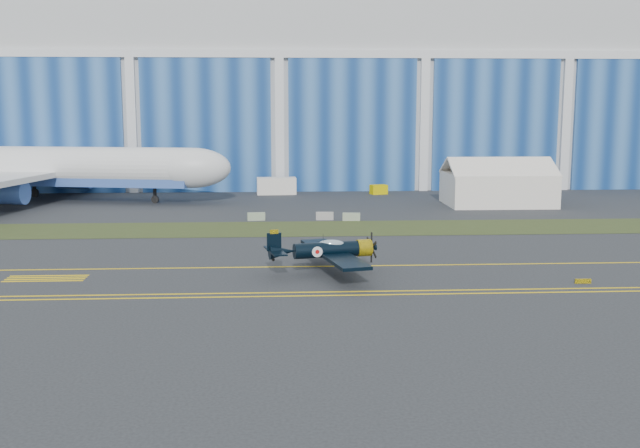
{
  "coord_description": "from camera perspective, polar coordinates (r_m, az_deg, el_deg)",
  "views": [
    {
      "loc": [
        -0.4,
        -64.5,
        12.93
      ],
      "look_at": [
        3.34,
        1.16,
        2.52
      ],
      "focal_mm": 42.0,
      "sensor_mm": 36.0,
      "label": 1
    }
  ],
  "objects": [
    {
      "name": "tent",
      "position": [
        101.2,
        13.4,
        3.22
      ],
      "size": [
        13.78,
        10.15,
        6.36
      ],
      "rotation": [
        0.0,
        0.0,
        -0.01
      ],
      "color": "white",
      "rests_on": "ground"
    },
    {
      "name": "guard_board_right",
      "position": [
        58.49,
        19.4,
        -4.13
      ],
      "size": [
        1.2,
        0.15,
        0.35
      ],
      "primitive_type": "cube",
      "color": "yellow",
      "rests_on": "ground"
    },
    {
      "name": "shipping_container",
      "position": [
        110.71,
        -3.34,
        2.91
      ],
      "size": [
        5.86,
        2.62,
        2.48
      ],
      "primitive_type": "cube",
      "rotation": [
        0.0,
        0.0,
        0.06
      ],
      "color": "white",
      "rests_on": "ground"
    },
    {
      "name": "ground",
      "position": [
        65.78,
        -2.85,
        -2.36
      ],
      "size": [
        260.0,
        260.0,
        0.0
      ],
      "primitive_type": "plane",
      "color": "#2F3135",
      "rests_on": "ground"
    },
    {
      "name": "taxiway_centreline",
      "position": [
        60.89,
        -2.82,
        -3.27
      ],
      "size": [
        200.0,
        0.2,
        0.02
      ],
      "primitive_type": "cube",
      "color": "yellow",
      "rests_on": "ground"
    },
    {
      "name": "barrier_c",
      "position": [
        85.11,
        2.41,
        0.55
      ],
      "size": [
        2.05,
        0.81,
        0.9
      ],
      "primitive_type": "cube",
      "rotation": [
        0.0,
        0.0,
        -0.11
      ],
      "color": "#929F85",
      "rests_on": "ground"
    },
    {
      "name": "barrier_b",
      "position": [
        85.7,
        0.36,
        0.62
      ],
      "size": [
        2.02,
        0.68,
        0.9
      ],
      "primitive_type": "cube",
      "rotation": [
        0.0,
        0.0,
        -0.04
      ],
      "color": "#9C9996",
      "rests_on": "ground"
    },
    {
      "name": "grass_median",
      "position": [
        79.55,
        -2.93,
        -0.36
      ],
      "size": [
        260.0,
        10.0,
        0.02
      ],
      "primitive_type": "cube",
      "color": "#475128",
      "rests_on": "ground"
    },
    {
      "name": "barrier_a",
      "position": [
        85.58,
        -4.88,
        0.57
      ],
      "size": [
        2.06,
        0.86,
        0.9
      ],
      "primitive_type": "cube",
      "rotation": [
        0.0,
        0.0,
        0.13
      ],
      "color": "gray",
      "rests_on": "ground"
    },
    {
      "name": "edge_line_far",
      "position": [
        52.61,
        -2.74,
        -5.24
      ],
      "size": [
        80.0,
        0.2,
        0.02
      ],
      "primitive_type": "cube",
      "color": "yellow",
      "rests_on": "ground"
    },
    {
      "name": "jetliner",
      "position": [
        109.29,
        -21.0,
        7.18
      ],
      "size": [
        69.87,
        62.64,
        21.22
      ],
      "rotation": [
        0.0,
        0.0,
        -0.2
      ],
      "color": "white",
      "rests_on": "ground"
    },
    {
      "name": "edge_line_near",
      "position": [
        51.64,
        -2.73,
        -5.51
      ],
      "size": [
        80.0,
        0.2,
        0.02
      ],
      "primitive_type": "cube",
      "color": "yellow",
      "rests_on": "ground"
    },
    {
      "name": "tug",
      "position": [
        111.12,
        4.49,
        2.64
      ],
      "size": [
        2.7,
        2.09,
        1.39
      ],
      "primitive_type": "cube",
      "rotation": [
        0.0,
        0.0,
        0.28
      ],
      "color": "#D9C100",
      "rests_on": "ground"
    },
    {
      "name": "warbird",
      "position": [
        57.84,
        0.51,
        -1.98
      ],
      "size": [
        12.13,
        13.66,
        3.5
      ],
      "rotation": [
        0.0,
        0.0,
        0.22
      ],
      "color": "black",
      "rests_on": "ground"
    },
    {
      "name": "hold_short_ladder",
      "position": [
        60.47,
        -20.15,
        -3.91
      ],
      "size": [
        6.0,
        2.4,
        0.02
      ],
      "primitive_type": null,
      "color": "yellow",
      "rests_on": "ground"
    },
    {
      "name": "hangar",
      "position": [
        136.3,
        -3.14,
        9.83
      ],
      "size": [
        220.0,
        45.7,
        30.0
      ],
      "color": "silver",
      "rests_on": "ground"
    }
  ]
}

